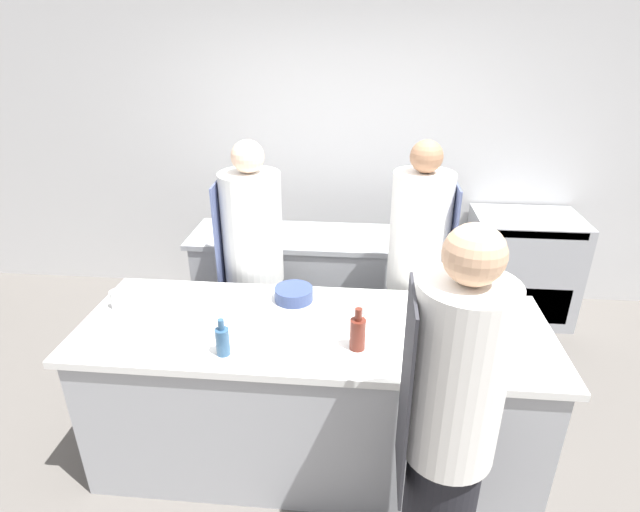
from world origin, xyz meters
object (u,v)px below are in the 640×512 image
Objects in this scene: bottle_wine at (479,310)px; chef_at_prep_near at (448,435)px; chef_at_pass_far at (254,269)px; bottle_vinegar at (223,341)px; bowl_prep_small at (294,294)px; cup at (118,299)px; oven_range at (520,267)px; bottle_olive_oil at (358,333)px; bowl_mixing_large at (380,307)px; bottle_cooking_oil at (493,350)px; stockpot at (241,219)px; chef_at_stove at (416,277)px.

chef_at_prep_near is at bearing -107.80° from bottle_wine.
chef_at_pass_far is 8.89× the size of bottle_vinegar.
bottle_vinegar is at bearing -115.69° from bowl_prep_small.
cup is at bearing -169.94° from bowl_prep_small.
bottle_olive_oil is at bearing -125.18° from oven_range.
bottle_vinegar is 0.89m from bowl_mixing_large.
bottle_vinegar reaches higher than oven_range.
bottle_cooking_oil is (0.64, -0.06, -0.02)m from bottle_olive_oil.
stockpot is (-1.58, 1.53, 0.03)m from bottle_cooking_oil.
bottle_olive_oil is (-0.37, 0.55, 0.09)m from chef_at_prep_near.
chef_at_prep_near is 9.66× the size of bowl_mixing_large.
bottle_vinegar is 1.91× the size of cup.
oven_range is 3.70× the size of bottle_wine.
oven_range is 4.11× the size of bowl_prep_small.
bottle_cooking_oil is 0.66m from bowl_mixing_large.
stockpot reaches higher than bottle_cooking_oil.
cup is at bearing 170.49° from bottle_cooking_oil.
chef_at_stove reaches higher than oven_range.
bottle_vinegar is 1.06× the size of bowl_mixing_large.
chef_at_pass_far reaches higher than bowl_mixing_large.
stockpot is (-1.31, 2.02, 0.10)m from chef_at_prep_near.
bowl_prep_small is (-0.38, 0.45, -0.05)m from bottle_olive_oil.
bowl_mixing_large is at bearing -126.17° from chef_at_pass_far.
chef_at_pass_far is 1.50m from bottle_wine.
chef_at_stove is at bearing 66.83° from bottle_olive_oil.
bowl_mixing_large is at bearing 16.50° from chef_at_prep_near.
chef_at_stove is 0.92m from bottle_olive_oil.
cup is (-1.72, -0.57, 0.07)m from chef_at_stove.
chef_at_stove is 7.76× the size of bottle_olive_oil.
bottle_wine is at bearing 16.22° from bottle_vinegar.
bottle_wine is at bearing -9.13° from bowl_mixing_large.
bottle_cooking_oil is 1.14m from bowl_prep_small.
oven_range is 2.73m from chef_at_prep_near.
chef_at_pass_far is 1.01m from bowl_mixing_large.
bottle_wine is at bearing -37.66° from stockpot.
chef_at_stove is 5.93× the size of stockpot.
bottle_cooking_oil reaches higher than oven_range.
bottle_cooking_oil is (0.01, -0.32, -0.03)m from bottle_wine.
cup is at bearing 151.73° from bottle_vinegar.
chef_at_stove is (-0.01, 1.39, -0.01)m from chef_at_prep_near.
bottle_vinegar is at bearing -134.51° from oven_range.
stockpot is (-1.06, 1.13, 0.07)m from bowl_mixing_large.
cup is (-0.98, -0.17, 0.01)m from bowl_prep_small.
bowl_mixing_large is at bearing -128.06° from oven_range.
oven_range is 4.74× the size of bottle_vinegar.
bottle_cooking_oil is 0.99× the size of bowl_mixing_large.
bottle_vinegar is 1.07× the size of bottle_cooking_oil.
cup is at bearing -71.61° from chef_at_stove.
chef_at_stove reaches higher than bottle_wine.
bottle_wine reaches higher than bottle_vinegar.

